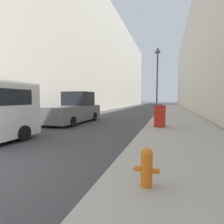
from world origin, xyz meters
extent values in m
cube|color=#ADA89E|center=(5.22, 18.00, 0.08)|extent=(3.88, 60.00, 0.15)
cube|color=beige|center=(-10.17, 26.00, 8.25)|extent=(12.00, 60.00, 16.50)
cylinder|color=orange|center=(4.18, 0.73, 0.42)|extent=(0.20, 0.20, 0.54)
sphere|color=orange|center=(4.18, 0.73, 0.73)|extent=(0.21, 0.21, 0.21)
cylinder|color=orange|center=(4.18, 0.73, 0.80)|extent=(0.06, 0.06, 0.05)
cylinder|color=orange|center=(4.18, 0.57, 0.45)|extent=(0.11, 0.12, 0.11)
cylinder|color=orange|center=(4.02, 0.73, 0.45)|extent=(0.12, 0.09, 0.09)
cylinder|color=orange|center=(4.35, 0.73, 0.45)|extent=(0.12, 0.09, 0.09)
cube|color=red|center=(4.10, 7.67, 0.72)|extent=(0.59, 0.62, 1.07)
cube|color=maroon|center=(4.10, 7.67, 1.30)|extent=(0.60, 0.64, 0.08)
cylinder|color=black|center=(3.85, 7.93, 0.23)|extent=(0.05, 0.16, 0.16)
cylinder|color=black|center=(4.35, 7.93, 0.23)|extent=(0.05, 0.16, 0.16)
cylinder|color=#4C4C51|center=(3.60, 12.63, 0.28)|extent=(0.24, 0.24, 0.25)
cylinder|color=#4C4C51|center=(3.60, 12.63, 2.79)|extent=(0.12, 0.12, 5.27)
cone|color=#4C4C51|center=(3.60, 12.63, 5.65)|extent=(0.46, 0.46, 0.46)
cylinder|color=black|center=(-1.01, 3.19, 0.32)|extent=(0.24, 0.64, 0.64)
cube|color=slate|center=(-1.97, 8.58, 0.68)|extent=(2.10, 5.32, 1.02)
cube|color=black|center=(-1.97, 9.52, 1.71)|extent=(1.94, 1.70, 1.03)
cylinder|color=black|center=(-2.95, 10.23, 0.32)|extent=(0.24, 0.64, 0.64)
cylinder|color=black|center=(-0.99, 10.23, 0.32)|extent=(0.24, 0.64, 0.64)
cylinder|color=black|center=(-2.95, 6.94, 0.32)|extent=(0.24, 0.64, 0.64)
cylinder|color=black|center=(-0.99, 6.94, 0.32)|extent=(0.24, 0.64, 0.64)
camera|label=1|loc=(4.52, -2.30, 1.70)|focal=28.00mm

